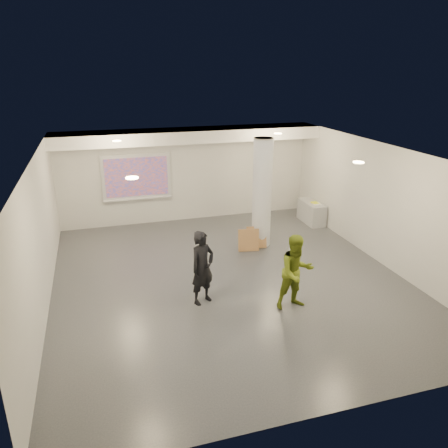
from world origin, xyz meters
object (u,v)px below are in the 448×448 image
object	(u,v)px
column	(262,193)
man	(296,272)
projection_screen	(137,177)
credenza	(311,212)
woman	(202,268)

from	to	relation	value
column	man	xyz separation A→B (m)	(-0.56, -3.39, -0.70)
projection_screen	credenza	distance (m)	5.63
woman	man	bearing A→B (deg)	-49.94
woman	man	xyz separation A→B (m)	(1.79, -0.75, -0.00)
projection_screen	woman	distance (m)	5.40
credenza	man	bearing A→B (deg)	-120.24
column	projection_screen	size ratio (longest dim) A/B	1.43
credenza	man	world-z (taller)	man
credenza	man	size ratio (longest dim) A/B	0.72
projection_screen	woman	world-z (taller)	projection_screen
column	woman	xyz separation A→B (m)	(-2.34, -2.65, -0.70)
column	woman	world-z (taller)	column
man	woman	bearing A→B (deg)	153.56
woman	man	distance (m)	1.94
credenza	projection_screen	bearing A→B (deg)	165.81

